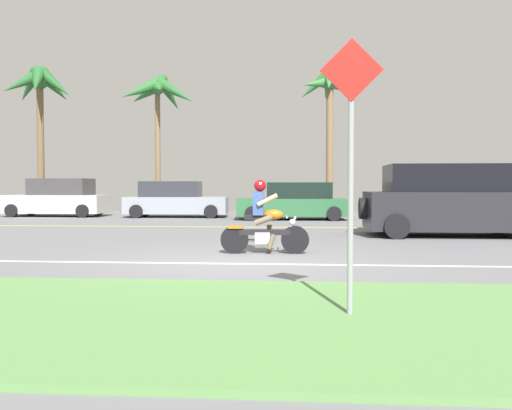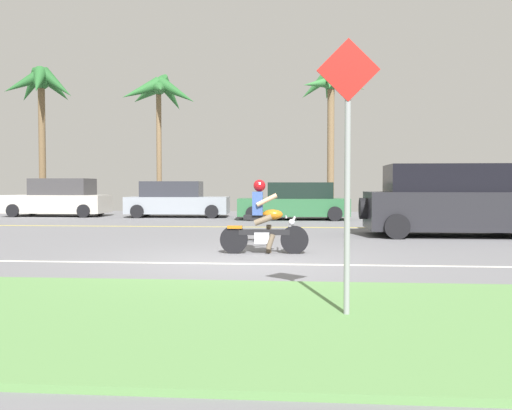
{
  "view_description": "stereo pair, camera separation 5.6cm",
  "coord_description": "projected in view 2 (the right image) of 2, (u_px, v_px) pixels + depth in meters",
  "views": [
    {
      "loc": [
        1.01,
        -9.23,
        1.35
      ],
      "look_at": [
        0.02,
        3.84,
        0.86
      ],
      "focal_mm": 36.65,
      "sensor_mm": 36.0,
      "label": 1
    },
    {
      "loc": [
        1.07,
        -9.22,
        1.35
      ],
      "look_at": [
        0.02,
        3.84,
        0.86
      ],
      "focal_mm": 36.65,
      "sensor_mm": 36.0,
      "label": 2
    }
  ],
  "objects": [
    {
      "name": "parked_car_0",
      "position": [
        59.0,
        199.0,
        22.96
      ],
      "size": [
        4.42,
        1.89,
        1.66
      ],
      "color": "beige",
      "rests_on": "ground"
    },
    {
      "name": "parked_car_1",
      "position": [
        176.0,
        200.0,
        22.4
      ],
      "size": [
        4.39,
        1.92,
        1.53
      ],
      "color": "#8C939E",
      "rests_on": "ground"
    },
    {
      "name": "motorcyclist",
      "position": [
        263.0,
        222.0,
        10.36
      ],
      "size": [
        1.76,
        0.57,
        1.47
      ],
      "color": "black",
      "rests_on": "ground"
    },
    {
      "name": "palm_tree_1",
      "position": [
        41.0,
        92.0,
        25.47
      ],
      "size": [
        3.52,
        3.54,
        7.16
      ],
      "color": "brown",
      "rests_on": "ground"
    },
    {
      "name": "palm_tree_2",
      "position": [
        159.0,
        96.0,
        24.75
      ],
      "size": [
        3.64,
        3.58,
        6.69
      ],
      "color": "brown",
      "rests_on": "ground"
    },
    {
      "name": "ground",
      "position": [
        252.0,
        244.0,
        12.31
      ],
      "size": [
        56.0,
        30.0,
        0.04
      ],
      "primitive_type": "cube",
      "color": "slate"
    },
    {
      "name": "lane_line_near",
      "position": [
        236.0,
        264.0,
        9.02
      ],
      "size": [
        50.4,
        0.12,
        0.01
      ],
      "primitive_type": "cube",
      "color": "silver",
      "rests_on": "ground"
    },
    {
      "name": "street_sign",
      "position": [
        348.0,
        151.0,
        5.18
      ],
      "size": [
        0.62,
        0.06,
        2.8
      ],
      "color": "gray",
      "rests_on": "ground"
    },
    {
      "name": "grass_median",
      "position": [
        191.0,
        317.0,
        5.24
      ],
      "size": [
        56.0,
        3.8,
        0.06
      ],
      "primitive_type": "cube",
      "color": "#5B8C4C",
      "rests_on": "ground"
    },
    {
      "name": "palm_tree_0",
      "position": [
        332.0,
        92.0,
        24.07
      ],
      "size": [
        3.21,
        3.25,
        6.74
      ],
      "color": "brown",
      "rests_on": "ground"
    },
    {
      "name": "lane_line_far",
      "position": [
        265.0,
        227.0,
        16.96
      ],
      "size": [
        50.4,
        0.12,
        0.01
      ],
      "primitive_type": "cube",
      "color": "yellow",
      "rests_on": "ground"
    },
    {
      "name": "suv_nearby",
      "position": [
        450.0,
        201.0,
        13.97
      ],
      "size": [
        4.69,
        2.19,
        1.91
      ],
      "color": "#232328",
      "rests_on": "ground"
    },
    {
      "name": "parked_car_2",
      "position": [
        295.0,
        202.0,
        20.78
      ],
      "size": [
        4.41,
        2.05,
        1.48
      ],
      "color": "#2D663D",
      "rests_on": "ground"
    }
  ]
}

